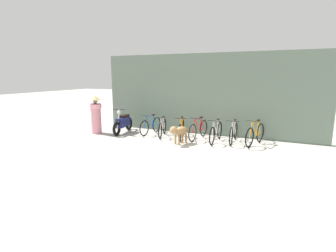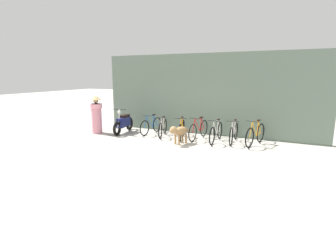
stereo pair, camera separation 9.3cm
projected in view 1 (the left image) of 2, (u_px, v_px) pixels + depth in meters
The scene contains 12 objects.
ground_plane at pixel (173, 155), 8.26m from camera, with size 60.00×60.00×0.00m, color #ADA89E.
shop_wall_back at pixel (206, 94), 10.98m from camera, with size 9.40×0.20×3.37m.
bicycle_0 at pixel (151, 126), 11.24m from camera, with size 0.46×1.60×0.85m.
bicycle_1 at pixel (162, 128), 10.83m from camera, with size 0.54×1.57×0.83m.
bicycle_2 at pixel (181, 129), 10.47m from camera, with size 0.57×1.64×0.86m.
bicycle_3 at pixel (198, 130), 10.33m from camera, with size 0.46×1.73×0.89m.
bicycle_4 at pixel (216, 132), 9.89m from camera, with size 0.46×1.77×0.87m.
bicycle_5 at pixel (233, 133), 9.83m from camera, with size 0.46×1.70×0.87m.
bicycle_6 at pixel (255, 134), 9.47m from camera, with size 0.55×1.70×0.93m.
motorcycle at pixel (123, 123), 11.40m from camera, with size 0.58×1.80×1.09m.
stray_dog at pixel (179, 131), 9.51m from camera, with size 0.56×1.10×0.71m.
person_in_robes at pixel (96, 114), 11.23m from camera, with size 0.67×0.67×1.63m.
Camera 1 is at (3.14, -7.28, 2.50)m, focal length 28.00 mm.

